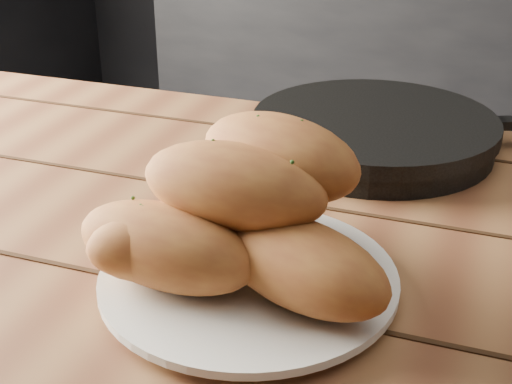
% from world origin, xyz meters
% --- Properties ---
extents(table, '(1.60, 0.83, 0.75)m').
position_xyz_m(table, '(-0.52, -0.12, 0.65)').
color(table, brown).
rests_on(table, ground).
extents(plate, '(0.27, 0.27, 0.02)m').
position_xyz_m(plate, '(-0.48, -0.20, 0.76)').
color(plate, white).
rests_on(plate, table).
extents(bread_rolls, '(0.30, 0.25, 0.14)m').
position_xyz_m(bread_rolls, '(-0.49, -0.20, 0.82)').
color(bread_rolls, '#AF6E30').
rests_on(bread_rolls, plate).
extents(skillet, '(0.44, 0.32, 0.05)m').
position_xyz_m(skillet, '(-0.44, 0.17, 0.77)').
color(skillet, black).
rests_on(skillet, table).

